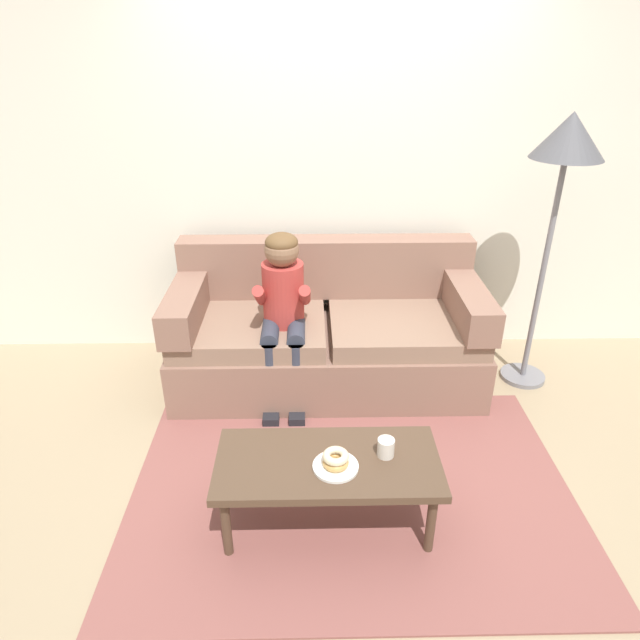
{
  "coord_description": "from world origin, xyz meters",
  "views": [
    {
      "loc": [
        -0.21,
        -2.45,
        2.14
      ],
      "look_at": [
        -0.15,
        0.45,
        0.65
      ],
      "focal_mm": 31.1,
      "sensor_mm": 36.0,
      "label": 1
    }
  ],
  "objects_px": {
    "mug": "(386,448)",
    "person_child": "(283,303)",
    "donut": "(336,462)",
    "coffee_table": "(328,467)",
    "couch": "(327,334)",
    "toy_controller": "(411,443)",
    "floor_lamp": "(566,157)"
  },
  "relations": [
    {
      "from": "person_child",
      "to": "floor_lamp",
      "type": "distance_m",
      "value": 1.86
    },
    {
      "from": "mug",
      "to": "toy_controller",
      "type": "relative_size",
      "value": 0.4
    },
    {
      "from": "couch",
      "to": "mug",
      "type": "distance_m",
      "value": 1.31
    },
    {
      "from": "mug",
      "to": "person_child",
      "type": "bearing_deg",
      "value": 115.41
    },
    {
      "from": "toy_controller",
      "to": "coffee_table",
      "type": "bearing_deg",
      "value": -140.89
    },
    {
      "from": "donut",
      "to": "mug",
      "type": "relative_size",
      "value": 1.33
    },
    {
      "from": "coffee_table",
      "to": "person_child",
      "type": "height_order",
      "value": "person_child"
    },
    {
      "from": "couch",
      "to": "person_child",
      "type": "bearing_deg",
      "value": -143.97
    },
    {
      "from": "person_child",
      "to": "donut",
      "type": "relative_size",
      "value": 9.18
    },
    {
      "from": "floor_lamp",
      "to": "toy_controller",
      "type": "bearing_deg",
      "value": -141.71
    },
    {
      "from": "floor_lamp",
      "to": "mug",
      "type": "bearing_deg",
      "value": -132.67
    },
    {
      "from": "mug",
      "to": "coffee_table",
      "type": "bearing_deg",
      "value": -173.55
    },
    {
      "from": "couch",
      "to": "floor_lamp",
      "type": "xyz_separation_m",
      "value": [
        1.37,
        -0.05,
        1.18
      ]
    },
    {
      "from": "coffee_table",
      "to": "donut",
      "type": "relative_size",
      "value": 8.7
    },
    {
      "from": "mug",
      "to": "toy_controller",
      "type": "distance_m",
      "value": 0.7
    },
    {
      "from": "person_child",
      "to": "floor_lamp",
      "type": "bearing_deg",
      "value": 5.46
    },
    {
      "from": "couch",
      "to": "floor_lamp",
      "type": "distance_m",
      "value": 1.81
    },
    {
      "from": "coffee_table",
      "to": "person_child",
      "type": "xyz_separation_m",
      "value": [
        -0.24,
        1.11,
        0.32
      ]
    },
    {
      "from": "donut",
      "to": "toy_controller",
      "type": "height_order",
      "value": "donut"
    },
    {
      "from": "donut",
      "to": "toy_controller",
      "type": "distance_m",
      "value": 0.86
    },
    {
      "from": "donut",
      "to": "floor_lamp",
      "type": "xyz_separation_m",
      "value": [
        1.38,
        1.32,
        1.09
      ]
    },
    {
      "from": "couch",
      "to": "mug",
      "type": "relative_size",
      "value": 22.39
    },
    {
      "from": "coffee_table",
      "to": "donut",
      "type": "height_order",
      "value": "donut"
    },
    {
      "from": "couch",
      "to": "mug",
      "type": "xyz_separation_m",
      "value": [
        0.23,
        -1.28,
        0.1
      ]
    },
    {
      "from": "coffee_table",
      "to": "mug",
      "type": "relative_size",
      "value": 11.6
    },
    {
      "from": "coffee_table",
      "to": "donut",
      "type": "distance_m",
      "value": 0.1
    },
    {
      "from": "person_child",
      "to": "donut",
      "type": "height_order",
      "value": "person_child"
    },
    {
      "from": "donut",
      "to": "coffee_table",
      "type": "bearing_deg",
      "value": 123.76
    },
    {
      "from": "couch",
      "to": "coffee_table",
      "type": "xyz_separation_m",
      "value": [
        -0.04,
        -1.31,
        0.01
      ]
    },
    {
      "from": "floor_lamp",
      "to": "person_child",
      "type": "bearing_deg",
      "value": -174.54
    },
    {
      "from": "donut",
      "to": "toy_controller",
      "type": "bearing_deg",
      "value": 51.98
    },
    {
      "from": "coffee_table",
      "to": "mug",
      "type": "distance_m",
      "value": 0.29
    }
  ]
}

